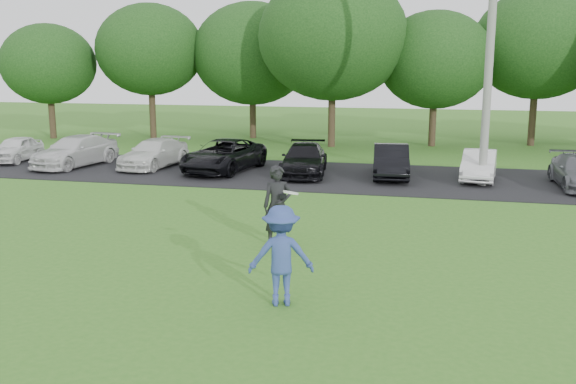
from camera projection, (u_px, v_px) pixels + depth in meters
name	position (u px, v px, depth m)	size (l,w,h in m)	color
ground	(244.00, 298.00, 11.80)	(100.00, 100.00, 0.00)	#357220
parking_lot	(346.00, 176.00, 24.20)	(32.00, 6.50, 0.03)	black
utility_pole	(491.00, 24.00, 21.34)	(0.28, 0.28, 10.98)	gray
frisbee_player	(281.00, 255.00, 11.34)	(1.31, 0.97, 2.12)	#32488F
camera_bystander	(278.00, 206.00, 15.02)	(0.80, 0.65, 1.91)	black
parked_cars	(325.00, 160.00, 24.29)	(30.30, 4.80, 1.24)	white
tree_row	(405.00, 49.00, 32.18)	(42.39, 9.85, 8.64)	#38281C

